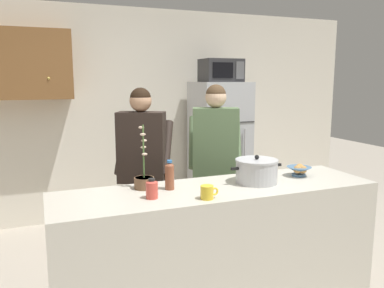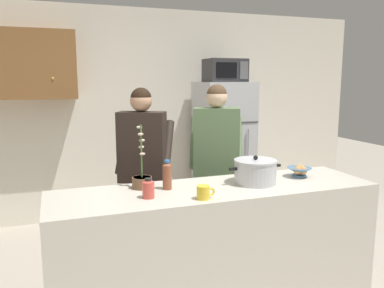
# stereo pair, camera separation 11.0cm
# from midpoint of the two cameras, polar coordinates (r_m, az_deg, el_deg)

# --- Properties ---
(back_wall_unit) EXTENTS (6.00, 0.48, 2.60)m
(back_wall_unit) POSITION_cam_midpoint_polar(r_m,az_deg,el_deg) (4.98, -8.95, 5.48)
(back_wall_unit) COLOR silver
(back_wall_unit) RESTS_ON ground
(kitchen_island) EXTENTS (2.49, 0.68, 0.92)m
(kitchen_island) POSITION_cam_midpoint_polar(r_m,az_deg,el_deg) (3.15, 4.50, -14.45)
(kitchen_island) COLOR beige
(kitchen_island) RESTS_ON ground
(refrigerator) EXTENTS (0.64, 0.68, 1.70)m
(refrigerator) POSITION_cam_midpoint_polar(r_m,az_deg,el_deg) (5.01, 5.21, -0.76)
(refrigerator) COLOR #B7BABF
(refrigerator) RESTS_ON ground
(microwave) EXTENTS (0.48, 0.37, 0.28)m
(microwave) POSITION_cam_midpoint_polar(r_m,az_deg,el_deg) (4.91, 5.49, 10.63)
(microwave) COLOR #2D2D30
(microwave) RESTS_ON refrigerator
(person_near_pot) EXTENTS (0.62, 0.57, 1.66)m
(person_near_pot) POSITION_cam_midpoint_polar(r_m,az_deg,el_deg) (3.57, -6.36, -1.83)
(person_near_pot) COLOR #726656
(person_near_pot) RESTS_ON ground
(person_by_sink) EXTENTS (0.61, 0.56, 1.69)m
(person_by_sink) POSITION_cam_midpoint_polar(r_m,az_deg,el_deg) (3.72, 4.40, -1.05)
(person_by_sink) COLOR black
(person_by_sink) RESTS_ON ground
(cooking_pot) EXTENTS (0.45, 0.34, 0.22)m
(cooking_pot) POSITION_cam_midpoint_polar(r_m,az_deg,el_deg) (3.13, 10.22, -3.97)
(cooking_pot) COLOR silver
(cooking_pot) RESTS_ON kitchen_island
(coffee_mug) EXTENTS (0.13, 0.09, 0.10)m
(coffee_mug) POSITION_cam_midpoint_polar(r_m,az_deg,el_deg) (2.70, 2.88, -7.07)
(coffee_mug) COLOR yellow
(coffee_mug) RESTS_ON kitchen_island
(bread_bowl) EXTENTS (0.21, 0.21, 0.10)m
(bread_bowl) POSITION_cam_midpoint_polar(r_m,az_deg,el_deg) (3.42, 16.31, -3.81)
(bread_bowl) COLOR #4C7299
(bread_bowl) RESTS_ON kitchen_island
(bottle_near_edge) EXTENTS (0.07, 0.07, 0.22)m
(bottle_near_edge) POSITION_cam_midpoint_polar(r_m,az_deg,el_deg) (2.92, -2.56, -4.55)
(bottle_near_edge) COLOR brown
(bottle_near_edge) RESTS_ON kitchen_island
(bottle_mid_counter) EXTENTS (0.08, 0.08, 0.14)m
(bottle_mid_counter) POSITION_cam_midpoint_polar(r_m,az_deg,el_deg) (2.72, -5.24, -6.45)
(bottle_mid_counter) COLOR #D84C3F
(bottle_mid_counter) RESTS_ON kitchen_island
(potted_orchid) EXTENTS (0.15, 0.15, 0.48)m
(potted_orchid) POSITION_cam_midpoint_polar(r_m,az_deg,el_deg) (2.97, -6.26, -5.10)
(potted_orchid) COLOR brown
(potted_orchid) RESTS_ON kitchen_island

